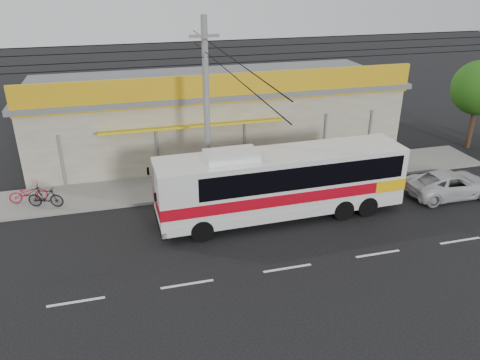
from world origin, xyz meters
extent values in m
plane|color=black|center=(0.00, 0.00, 0.00)|extent=(120.00, 120.00, 0.00)
cube|color=gray|center=(0.00, 6.00, 0.07)|extent=(30.00, 3.20, 0.15)
cube|color=gray|center=(0.00, 11.60, 2.10)|extent=(22.00, 8.00, 4.20)
cube|color=#55585D|center=(0.00, 11.60, 4.35)|extent=(22.60, 8.60, 0.30)
cube|color=gold|center=(0.00, 7.48, 4.90)|extent=(22.00, 0.24, 1.60)
cube|color=#BF0A31|center=(-2.00, 7.45, 4.90)|extent=(9.00, 0.10, 1.20)
cube|color=#157616|center=(6.50, 7.45, 4.90)|extent=(2.40, 0.10, 1.10)
cube|color=navy|center=(9.20, 7.45, 4.90)|extent=(2.20, 0.10, 1.10)
cube|color=#BF0A31|center=(-9.00, 7.45, 4.90)|extent=(3.00, 0.10, 1.10)
cube|color=gold|center=(-2.00, 7.30, 3.00)|extent=(10.00, 1.20, 0.37)
cube|color=silver|center=(1.15, 1.60, 1.84)|extent=(11.65, 2.71, 2.80)
cube|color=#B80717|center=(1.15, 1.60, 1.50)|extent=(11.69, 2.75, 0.53)
cube|color=#EDB00C|center=(6.17, 1.72, 1.50)|extent=(1.61, 2.51, 0.58)
cube|color=black|center=(1.82, 1.61, 2.46)|extent=(9.72, 2.70, 1.06)
cube|color=black|center=(-4.57, 1.45, 2.27)|extent=(0.21, 2.13, 1.45)
cube|color=silver|center=(-1.27, 1.54, 3.41)|extent=(2.35, 1.41, 0.35)
cylinder|color=black|center=(-2.88, 0.40, 0.50)|extent=(1.01, 0.33, 1.00)
cylinder|color=black|center=(-2.94, 2.59, 0.50)|extent=(1.01, 0.33, 1.00)
cylinder|color=black|center=(5.13, 0.61, 0.50)|extent=(1.01, 0.33, 1.00)
cylinder|color=black|center=(5.08, 2.79, 0.50)|extent=(1.01, 0.33, 1.00)
imported|color=maroon|center=(-10.61, 6.00, 0.62)|extent=(1.83, 0.74, 0.94)
imported|color=black|center=(-9.72, 5.19, 0.67)|extent=(1.81, 0.97, 1.05)
imported|color=silver|center=(10.39, 1.46, 0.65)|extent=(4.71, 2.21, 1.30)
cylinder|color=slate|center=(-1.80, 4.20, 4.50)|extent=(0.29, 0.29, 9.00)
cube|color=slate|center=(-1.80, 4.20, 8.10)|extent=(1.35, 0.14, 0.14)
cylinder|color=#332114|center=(16.22, 7.33, 1.44)|extent=(0.32, 0.32, 2.89)
sphere|color=#18450E|center=(16.22, 7.33, 3.97)|extent=(3.43, 3.43, 3.43)
camera|label=1|loc=(-5.76, -16.90, 10.89)|focal=35.00mm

